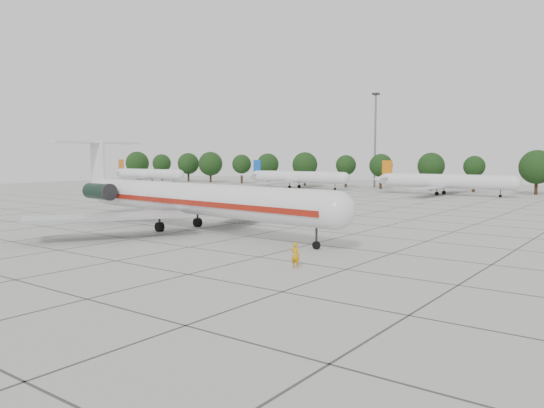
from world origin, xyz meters
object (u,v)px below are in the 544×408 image
object	(u,v)px
bg_airliner_b	(297,177)
bg_airliner_c	(444,182)
main_airliner	(182,197)
bg_airliner_a	(148,174)
ground_crew	(295,255)
floodlight_mast	(375,135)

from	to	relation	value
bg_airliner_b	bg_airliner_c	bearing A→B (deg)	-2.34
main_airliner	bg_airliner_b	bearing A→B (deg)	120.66
main_airliner	bg_airliner_a	size ratio (longest dim) A/B	1.55
bg_airliner_b	bg_airliner_a	bearing A→B (deg)	-173.74
main_airliner	ground_crew	distance (m)	23.93
bg_airliner_a	bg_airliner_b	world-z (taller)	same
ground_crew	bg_airliner_a	size ratio (longest dim) A/B	0.07
ground_crew	bg_airliner_b	xyz separation A→B (m)	(-55.68, 82.90, 1.95)
main_airliner	bg_airliner_c	world-z (taller)	main_airliner
bg_airliner_b	floodlight_mast	distance (m)	25.55
ground_crew	bg_airliner_a	xyz separation A→B (m)	(-107.47, 77.22, 1.95)
main_airliner	ground_crew	bearing A→B (deg)	-17.98
ground_crew	bg_airliner_a	distance (m)	132.35
ground_crew	floodlight_mast	distance (m)	111.19
main_airliner	bg_airliner_c	size ratio (longest dim) A/B	1.55
ground_crew	bg_airliner_c	world-z (taller)	bg_airliner_c
bg_airliner_a	bg_airliner_b	distance (m)	52.10
main_airliner	ground_crew	world-z (taller)	main_airliner
main_airliner	floodlight_mast	bearing A→B (deg)	108.65
ground_crew	main_airliner	bearing A→B (deg)	-29.78
main_airliner	bg_airliner_c	bearing A→B (deg)	91.67
ground_crew	bg_airliner_a	world-z (taller)	bg_airliner_a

